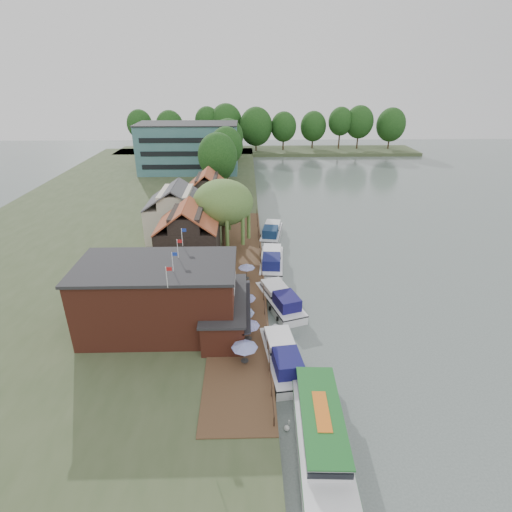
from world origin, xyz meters
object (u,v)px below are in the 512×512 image
object	(u,v)px
umbrella_1	(248,331)
cruiser_0	(283,354)
hotel_block	(189,148)
cottage_a	(188,235)
willow	(224,216)
cruiser_2	(272,259)
pub	(179,297)
umbrella_2	(243,318)
swan	(287,428)
umbrella_0	(245,353)
cruiser_1	(280,297)
tour_boat	(322,432)
cruiser_3	(272,231)
umbrella_4	(238,291)
cottage_c	(208,195)
umbrella_3	(246,303)
umbrella_5	(247,272)
cottage_b	(177,211)

from	to	relation	value
umbrella_1	cruiser_0	world-z (taller)	umbrella_1
hotel_block	cottage_a	xyz separation A→B (m)	(7.00, -56.00, -1.90)
willow	cruiser_2	distance (m)	9.43
pub	umbrella_1	xyz separation A→B (m)	(6.87, -2.71, -2.36)
umbrella_2	swan	xyz separation A→B (m)	(3.38, -11.92, -2.07)
umbrella_0	cruiser_1	bearing A→B (deg)	70.23
tour_boat	cruiser_1	bearing A→B (deg)	96.93
cruiser_1	cruiser_3	size ratio (longest dim) A/B	1.01
willow	umbrella_0	bearing A→B (deg)	-83.37
pub	umbrella_4	world-z (taller)	pub
cottage_c	swan	bearing A→B (deg)	-78.15
hotel_block	tour_boat	distance (m)	87.43
pub	cruiser_3	size ratio (longest dim) A/B	1.96
cruiser_2	hotel_block	bearing A→B (deg)	113.29
willow	umbrella_2	distance (m)	21.05
umbrella_1	swan	distance (m)	10.33
cottage_c	umbrella_1	world-z (taller)	cottage_c
umbrella_2	swan	size ratio (longest dim) A/B	5.40
pub	cottage_a	distance (m)	15.05
umbrella_1	umbrella_2	world-z (taller)	same
swan	tour_boat	bearing A→B (deg)	-32.52
hotel_block	umbrella_0	xyz separation A→B (m)	(14.52, -77.01, -4.86)
umbrella_0	umbrella_2	distance (m)	5.52
umbrella_0	umbrella_3	xyz separation A→B (m)	(0.09, 8.38, 0.00)
umbrella_0	swan	bearing A→B (deg)	-63.31
umbrella_4	cruiser_1	bearing A→B (deg)	1.87
umbrella_5	cruiser_2	xyz separation A→B (m)	(3.51, 5.89, -0.98)
hotel_block	cruiser_2	distance (m)	58.59
hotel_block	cruiser_2	xyz separation A→B (m)	(18.26, -55.37, -5.85)
umbrella_2	cruiser_3	world-z (taller)	umbrella_2
umbrella_1	tour_boat	size ratio (longest dim) A/B	0.18
cottage_a	umbrella_2	world-z (taller)	cottage_a
umbrella_1	cruiser_0	xyz separation A→B (m)	(3.18, -2.19, -1.02)
willow	swan	xyz separation A→B (m)	(6.24, -32.41, -5.99)
pub	willow	xyz separation A→B (m)	(3.50, 20.00, 1.56)
umbrella_1	swan	world-z (taller)	umbrella_1
willow	umbrella_2	bearing A→B (deg)	-82.07
hotel_block	umbrella_5	world-z (taller)	hotel_block
umbrella_3	umbrella_1	bearing A→B (deg)	-87.05
umbrella_0	umbrella_2	xyz separation A→B (m)	(-0.17, 5.52, 0.00)
hotel_block	tour_boat	world-z (taller)	hotel_block
umbrella_4	umbrella_1	bearing A→B (deg)	-82.12
pub	cruiser_2	size ratio (longest dim) A/B	1.88
cruiser_0	cruiser_1	world-z (taller)	cruiser_0
cottage_b	swan	bearing A→B (deg)	-69.83
umbrella_2	cruiser_3	distance (m)	27.52
umbrella_0	umbrella_3	distance (m)	8.38
willow	umbrella_0	distance (m)	26.48
willow	umbrella_1	xyz separation A→B (m)	(3.37, -22.71, -3.93)
cottage_a	cruiser_2	bearing A→B (deg)	3.21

